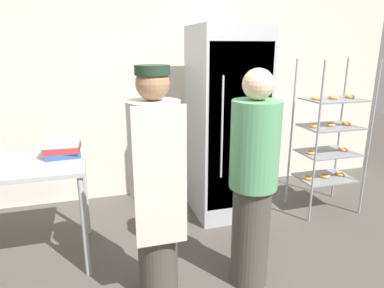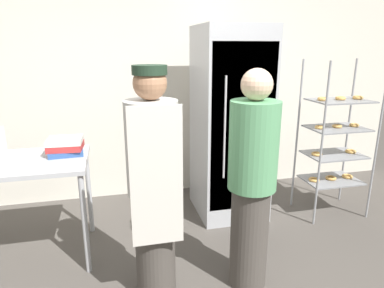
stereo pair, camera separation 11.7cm
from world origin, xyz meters
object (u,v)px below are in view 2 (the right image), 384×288
(baking_rack, at_px, (335,141))
(person_baker, at_px, (153,185))
(binder_stack, at_px, (66,146))
(person_customer, at_px, (252,182))
(refrigerator, at_px, (230,124))

(baking_rack, height_order, person_baker, person_baker)
(binder_stack, distance_m, person_customer, 1.60)
(refrigerator, height_order, binder_stack, refrigerator)
(person_baker, bearing_deg, person_customer, -4.22)
(person_baker, bearing_deg, baking_rack, 22.94)
(refrigerator, bearing_deg, baking_rack, -14.93)
(baking_rack, height_order, binder_stack, baking_rack)
(baking_rack, distance_m, person_customer, 1.62)
(person_baker, bearing_deg, binder_stack, 128.80)
(refrigerator, bearing_deg, person_customer, -102.07)
(refrigerator, distance_m, person_baker, 1.50)
(binder_stack, relative_size, person_customer, 0.18)
(refrigerator, distance_m, baking_rack, 1.13)
(baking_rack, bearing_deg, binder_stack, -178.69)
(binder_stack, distance_m, person_baker, 1.03)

